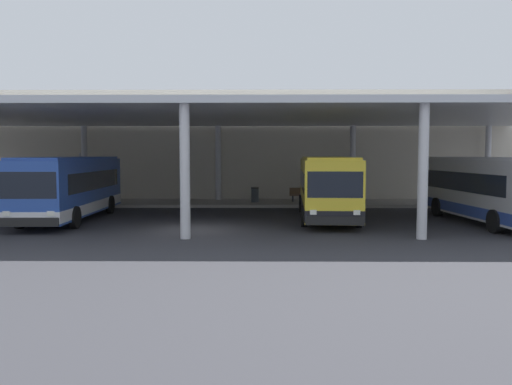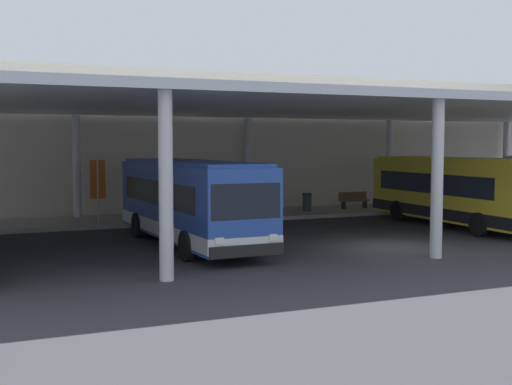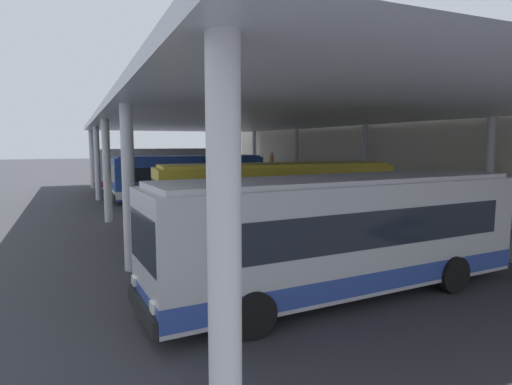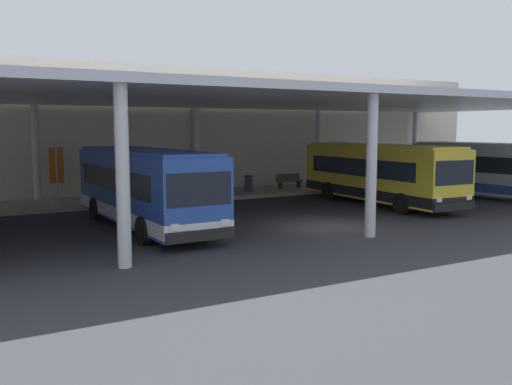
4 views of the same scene
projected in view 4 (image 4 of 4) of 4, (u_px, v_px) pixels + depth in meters
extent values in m
plane|color=#333338|center=(329.00, 226.00, 22.81)|extent=(200.00, 200.00, 0.00)
cube|color=#A39E93|center=(208.00, 195.00, 32.94)|extent=(42.00, 4.50, 0.18)
cube|color=beige|center=(186.00, 130.00, 35.31)|extent=(48.00, 1.60, 7.80)
cube|color=silver|center=(262.00, 99.00, 26.94)|extent=(40.00, 17.00, 0.30)
cylinder|color=silver|center=(123.00, 177.00, 15.80)|extent=(0.40, 0.40, 5.25)
cylinder|color=silver|center=(36.00, 154.00, 29.60)|extent=(0.40, 0.40, 5.25)
cylinder|color=silver|center=(371.00, 166.00, 20.36)|extent=(0.40, 0.40, 5.25)
cylinder|color=silver|center=(196.00, 151.00, 34.16)|extent=(0.40, 0.40, 5.25)
cylinder|color=silver|center=(318.00, 148.00, 38.72)|extent=(0.40, 0.40, 5.25)
cylinder|color=silver|center=(415.00, 146.00, 43.27)|extent=(0.40, 0.40, 5.25)
cube|color=#284CA8|center=(144.00, 186.00, 22.36)|extent=(2.76, 10.46, 2.70)
cube|color=silver|center=(145.00, 210.00, 22.47)|extent=(2.78, 10.48, 0.50)
cube|color=black|center=(143.00, 178.00, 22.45)|extent=(2.76, 8.59, 0.90)
cube|color=black|center=(199.00, 189.00, 17.94)|extent=(2.30, 0.18, 1.10)
cube|color=black|center=(201.00, 235.00, 18.04)|extent=(2.45, 0.22, 0.36)
cube|color=#2A50B0|center=(143.00, 151.00, 22.20)|extent=(2.55, 10.04, 0.12)
cube|color=yellow|center=(198.00, 164.00, 17.87)|extent=(1.75, 0.16, 0.28)
cube|color=white|center=(175.00, 227.00, 17.54)|extent=(0.28, 0.09, 0.20)
cube|color=white|center=(225.00, 222.00, 18.47)|extent=(0.28, 0.09, 0.20)
cylinder|color=black|center=(143.00, 231.00, 19.13)|extent=(0.31, 1.01, 1.00)
cylinder|color=black|center=(207.00, 224.00, 20.39)|extent=(0.31, 1.01, 1.00)
cylinder|color=black|center=(95.00, 209.00, 24.30)|extent=(0.31, 1.01, 1.00)
cylinder|color=black|center=(149.00, 205.00, 25.56)|extent=(0.31, 1.01, 1.00)
cube|color=yellow|center=(379.00, 172.00, 29.23)|extent=(3.07, 10.52, 2.70)
cube|color=black|center=(379.00, 191.00, 29.35)|extent=(3.09, 10.54, 0.50)
cube|color=black|center=(377.00, 167.00, 29.33)|extent=(3.01, 8.65, 0.90)
cube|color=black|center=(454.00, 173.00, 24.62)|extent=(2.30, 0.25, 1.10)
cube|color=black|center=(454.00, 206.00, 24.71)|extent=(2.46, 0.29, 0.36)
cube|color=yellow|center=(380.00, 146.00, 29.07)|extent=(2.85, 10.10, 0.12)
cube|color=yellow|center=(454.00, 154.00, 24.55)|extent=(1.75, 0.22, 0.28)
cube|color=white|center=(439.00, 200.00, 24.28)|extent=(0.28, 0.10, 0.20)
cube|color=white|center=(469.00, 198.00, 25.08)|extent=(0.28, 0.10, 0.20)
cylinder|color=black|center=(402.00, 204.00, 25.96)|extent=(0.33, 1.01, 1.00)
cylinder|color=black|center=(441.00, 201.00, 27.05)|extent=(0.33, 1.01, 1.00)
cylinder|color=black|center=(329.00, 191.00, 31.37)|extent=(0.33, 1.01, 1.00)
cylinder|color=black|center=(364.00, 189.00, 32.46)|extent=(0.33, 1.01, 1.00)
cube|color=#B7B7BC|center=(499.00, 169.00, 31.46)|extent=(3.19, 10.54, 2.70)
cube|color=#2D4799|center=(498.00, 187.00, 31.57)|extent=(3.21, 10.56, 0.50)
cube|color=black|center=(497.00, 164.00, 31.55)|extent=(3.10, 8.68, 0.90)
cube|color=silver|center=(500.00, 144.00, 31.30)|extent=(2.96, 10.12, 0.12)
cylinder|color=black|center=(442.00, 187.00, 33.29)|extent=(0.35, 1.02, 1.00)
cylinder|color=black|center=(468.00, 185.00, 34.64)|extent=(0.35, 1.02, 1.00)
cube|color=brown|center=(289.00, 181.00, 35.70)|extent=(1.80, 0.44, 0.08)
cube|color=brown|center=(288.00, 177.00, 35.85)|extent=(1.80, 0.06, 0.44)
cube|color=#2D2D33|center=(280.00, 185.00, 35.39)|extent=(0.10, 0.36, 0.45)
cube|color=#2D2D33|center=(298.00, 184.00, 36.07)|extent=(0.10, 0.36, 0.45)
cylinder|color=#33383D|center=(249.00, 184.00, 33.86)|extent=(0.48, 0.48, 0.90)
cylinder|color=black|center=(249.00, 176.00, 33.80)|extent=(0.52, 0.52, 0.08)
cylinder|color=#B2B2B7|center=(57.00, 173.00, 27.78)|extent=(0.12, 0.12, 3.20)
cube|color=orange|center=(56.00, 165.00, 27.71)|extent=(0.70, 0.04, 1.80)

